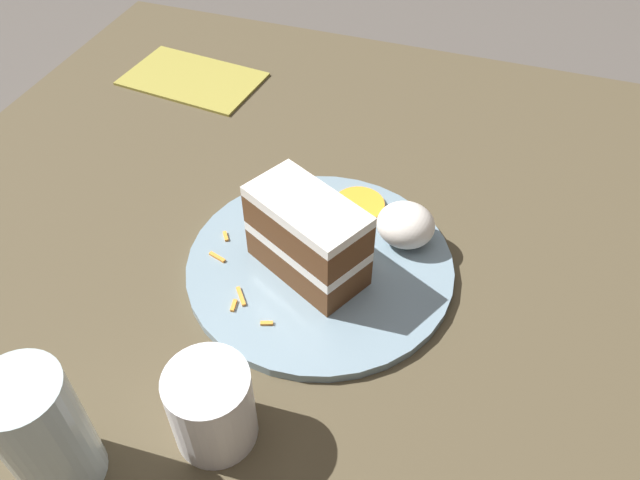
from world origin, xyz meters
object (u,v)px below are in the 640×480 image
at_px(drinking_glass, 47,439).
at_px(menu_card, 193,79).
at_px(orange_garnish, 359,205).
at_px(coffee_mug, 211,405).
at_px(plate, 320,265).
at_px(cream_dollop, 406,225).
at_px(cake_slice, 307,236).

relative_size(drinking_glass, menu_card, 0.65).
bearing_deg(orange_garnish, coffee_mug, 83.12).
height_order(drinking_glass, coffee_mug, drinking_glass).
relative_size(plate, coffee_mug, 3.43).
relative_size(cream_dollop, orange_garnish, 1.06).
xyz_separation_m(cake_slice, cream_dollop, (-0.09, -0.07, -0.02)).
bearing_deg(orange_garnish, plate, 81.29).
height_order(cream_dollop, menu_card, cream_dollop).
bearing_deg(plate, drinking_glass, 66.16).
height_order(cake_slice, drinking_glass, drinking_glass).
height_order(cream_dollop, orange_garnish, cream_dollop).
height_order(coffee_mug, menu_card, coffee_mug).
xyz_separation_m(cream_dollop, orange_garnish, (0.06, -0.04, -0.02)).
height_order(orange_garnish, coffee_mug, coffee_mug).
xyz_separation_m(cake_slice, drinking_glass, (0.12, 0.27, -0.00)).
xyz_separation_m(orange_garnish, coffee_mug, (0.04, 0.31, 0.03)).
height_order(cake_slice, orange_garnish, cake_slice).
relative_size(drinking_glass, coffee_mug, 1.55).
height_order(plate, cream_dollop, cream_dollop).
relative_size(cream_dollop, drinking_glass, 0.49).
relative_size(orange_garnish, menu_card, 0.30).
bearing_deg(cream_dollop, coffee_mug, 69.74).
distance_m(cake_slice, orange_garnish, 0.12).
relative_size(plate, orange_garnish, 4.79).
distance_m(coffee_mug, menu_card, 0.59).
bearing_deg(drinking_glass, cream_dollop, -120.56).
height_order(cake_slice, cream_dollop, cake_slice).
height_order(cream_dollop, coffee_mug, coffee_mug).
xyz_separation_m(orange_garnish, menu_card, (0.33, -0.21, -0.01)).
xyz_separation_m(drinking_glass, coffee_mug, (-0.10, -0.07, -0.01)).
relative_size(cake_slice, orange_garnish, 2.33).
relative_size(cream_dollop, menu_card, 0.32).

